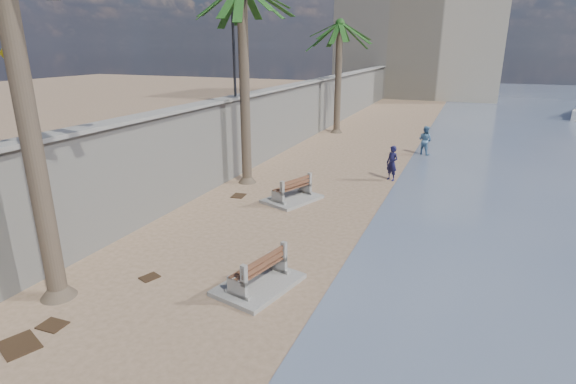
% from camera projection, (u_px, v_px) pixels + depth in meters
% --- Properties ---
extents(ground_plane, '(140.00, 140.00, 0.00)m').
position_uv_depth(ground_plane, '(175.00, 356.00, 8.76)').
color(ground_plane, '#98785D').
extents(seawall, '(0.45, 70.00, 3.50)m').
position_uv_depth(seawall, '(298.00, 114.00, 27.67)').
color(seawall, gray).
rests_on(seawall, ground_plane).
extents(wall_cap, '(0.80, 70.00, 0.12)m').
position_uv_depth(wall_cap, '(298.00, 84.00, 27.11)').
color(wall_cap, gray).
rests_on(wall_cap, seawall).
extents(end_building, '(18.00, 12.00, 14.00)m').
position_uv_depth(end_building, '(421.00, 35.00, 53.01)').
color(end_building, '#B7AA93').
rests_on(end_building, ground_plane).
extents(bench_near, '(1.92, 2.43, 0.90)m').
position_uv_depth(bench_near, '(258.00, 273.00, 11.17)').
color(bench_near, gray).
rests_on(bench_near, ground_plane).
extents(bench_far, '(2.15, 2.56, 0.91)m').
position_uv_depth(bench_far, '(292.00, 191.00, 17.44)').
color(bench_far, gray).
rests_on(bench_far, ground_plane).
extents(palm_back, '(5.00, 5.00, 8.04)m').
position_uv_depth(palm_back, '(340.00, 25.00, 29.08)').
color(palm_back, brown).
rests_on(palm_back, ground_plane).
extents(pedestrian_sign, '(0.78, 0.07, 2.40)m').
position_uv_depth(pedestrian_sign, '(15.00, 74.00, 10.28)').
color(pedestrian_sign, '#2D2D33').
rests_on(pedestrian_sign, wall_cap).
extents(streetlight, '(0.28, 0.28, 5.12)m').
position_uv_depth(streetlight, '(233.00, 24.00, 19.08)').
color(streetlight, '#2D2D33').
rests_on(streetlight, wall_cap).
extents(person_a, '(0.78, 0.71, 1.80)m').
position_uv_depth(person_a, '(392.00, 161.00, 19.94)').
color(person_a, '#17163C').
rests_on(person_a, ground_plane).
extents(person_b, '(1.06, 0.97, 1.77)m').
position_uv_depth(person_b, '(425.00, 139.00, 24.72)').
color(person_b, teal).
rests_on(person_b, ground_plane).
extents(debris_a, '(1.00, 0.91, 0.03)m').
position_uv_depth(debris_a, '(19.00, 345.00, 9.06)').
color(debris_a, '#382616').
rests_on(debris_a, ground_plane).
extents(debris_b, '(0.57, 0.46, 0.03)m').
position_uv_depth(debris_b, '(53.00, 325.00, 9.71)').
color(debris_b, '#382616').
rests_on(debris_b, ground_plane).
extents(debris_c, '(0.56, 0.66, 0.03)m').
position_uv_depth(debris_c, '(239.00, 196.00, 18.07)').
color(debris_c, '#382616').
rests_on(debris_c, ground_plane).
extents(debris_d, '(0.50, 0.55, 0.03)m').
position_uv_depth(debris_d, '(150.00, 277.00, 11.71)').
color(debris_d, '#382616').
rests_on(debris_d, ground_plane).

